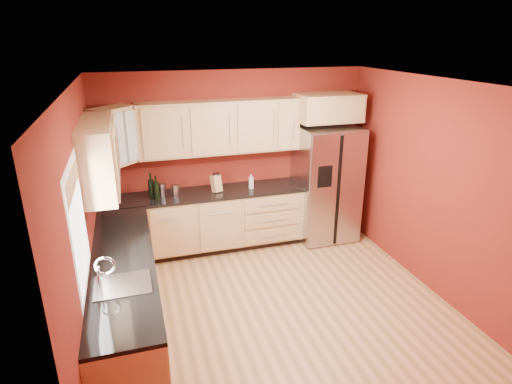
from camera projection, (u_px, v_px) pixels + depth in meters
floor at (278, 307)px, 5.11m from camera, size 4.00×4.00×0.00m
ceiling at (282, 84)px, 4.21m from camera, size 4.00×4.00×0.00m
wall_back at (235, 158)px, 6.46m from camera, size 4.00×0.04×2.60m
wall_front at (381, 314)px, 2.86m from camera, size 4.00×0.04×2.60m
wall_left at (85, 229)px, 4.12m from camera, size 0.04×4.00×2.60m
wall_right at (434, 188)px, 5.20m from camera, size 0.04×4.00×2.60m
base_cabinets_back at (205, 222)px, 6.33m from camera, size 2.90×0.60×0.88m
base_cabinets_left at (126, 299)px, 4.50m from camera, size 0.60×2.80×0.88m
countertop_back at (204, 194)px, 6.17m from camera, size 2.90×0.62×0.04m
countertop_left at (123, 261)px, 4.34m from camera, size 0.62×2.80×0.04m
upper_cabinets_back at (220, 127)px, 6.06m from camera, size 2.30×0.33×0.75m
upper_cabinets_left at (99, 156)px, 4.63m from camera, size 0.33×1.35×0.75m
corner_upper_cabinet at (115, 136)px, 5.52m from camera, size 0.67×0.67×0.75m
over_fridge_cabinet at (328, 107)px, 6.29m from camera, size 0.92×0.60×0.40m
refrigerator at (326, 183)px, 6.63m from camera, size 0.90×0.75×1.78m
window at (79, 226)px, 3.59m from camera, size 0.03×0.90×1.00m
sink_faucet at (121, 271)px, 3.83m from camera, size 0.50×0.42×0.30m
canister_left at (176, 191)px, 5.96m from camera, size 0.12×0.12×0.18m
canister_right at (162, 190)px, 6.01m from camera, size 0.14×0.14×0.18m
wine_bottle_a at (156, 188)px, 5.86m from camera, size 0.10×0.10×0.34m
wine_bottle_b at (151, 185)px, 5.91m from camera, size 0.10×0.10×0.35m
knife_block at (216, 183)px, 6.16m from camera, size 0.15×0.15×0.24m
soap_dispenser at (251, 181)px, 6.29m from camera, size 0.09×0.09×0.21m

